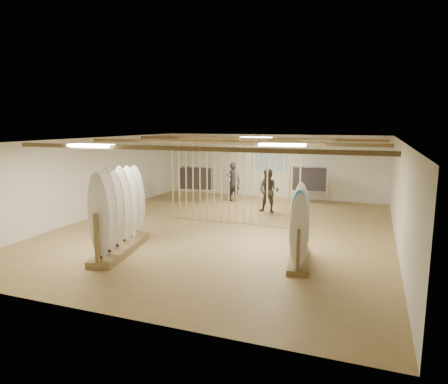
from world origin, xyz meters
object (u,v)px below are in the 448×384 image
at_px(rack_left, 120,224).
at_px(shopper_b, 269,188).
at_px(shopper_a, 233,179).
at_px(clothing_rack_b, 309,179).
at_px(clothing_rack_a, 196,178).
at_px(rack_right, 300,238).

xyz_separation_m(rack_left, shopper_b, (2.46, 5.80, 0.18)).
bearing_deg(shopper_a, clothing_rack_b, -159.37).
relative_size(shopper_a, shopper_b, 1.03).
bearing_deg(rack_left, clothing_rack_b, 54.21).
xyz_separation_m(clothing_rack_a, shopper_b, (3.37, -0.95, -0.08)).
relative_size(rack_left, clothing_rack_a, 1.78).
relative_size(rack_left, rack_right, 1.44).
xyz_separation_m(rack_left, rack_right, (4.50, 0.76, -0.14)).
relative_size(clothing_rack_a, shopper_a, 0.81).
distance_m(clothing_rack_a, shopper_a, 1.57).
distance_m(rack_left, shopper_a, 7.43).
xyz_separation_m(clothing_rack_a, shopper_a, (1.42, 0.66, -0.05)).
xyz_separation_m(rack_left, clothing_rack_a, (-0.90, 6.75, 0.26)).
bearing_deg(rack_right, shopper_a, 113.13).
height_order(rack_left, clothing_rack_b, rack_left).
xyz_separation_m(rack_left, shopper_a, (0.52, 7.41, 0.21)).
relative_size(rack_right, clothing_rack_b, 1.21).
height_order(rack_right, shopper_a, shopper_a).
distance_m(rack_left, shopper_b, 6.31).
distance_m(rack_left, clothing_rack_b, 8.76).
distance_m(rack_right, clothing_rack_b, 7.30).
height_order(rack_right, shopper_b, shopper_b).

